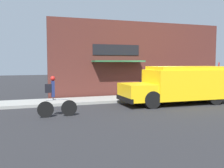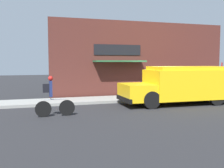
{
  "view_description": "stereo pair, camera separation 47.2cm",
  "coord_description": "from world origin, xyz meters",
  "px_view_note": "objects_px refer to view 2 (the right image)",
  "views": [
    {
      "loc": [
        -7.78,
        -13.59,
        2.29
      ],
      "look_at": [
        -2.98,
        -0.2,
        1.1
      ],
      "focal_mm": 42.0,
      "sensor_mm": 36.0,
      "label": 1
    },
    {
      "loc": [
        -7.34,
        -13.74,
        2.29
      ],
      "look_at": [
        -2.98,
        -0.2,
        1.1
      ],
      "focal_mm": 42.0,
      "sensor_mm": 36.0,
      "label": 2
    }
  ],
  "objects_px": {
    "stop_sign_post": "(221,73)",
    "trash_bin": "(146,88)",
    "school_bus": "(182,84)",
    "cyclist": "(52,98)"
  },
  "relations": [
    {
      "from": "school_bus",
      "to": "trash_bin",
      "type": "bearing_deg",
      "value": 109.08
    },
    {
      "from": "cyclist",
      "to": "stop_sign_post",
      "type": "height_order",
      "value": "stop_sign_post"
    },
    {
      "from": "cyclist",
      "to": "trash_bin",
      "type": "relative_size",
      "value": 1.85
    },
    {
      "from": "cyclist",
      "to": "stop_sign_post",
      "type": "bearing_deg",
      "value": 14.06
    },
    {
      "from": "school_bus",
      "to": "cyclist",
      "type": "height_order",
      "value": "school_bus"
    },
    {
      "from": "trash_bin",
      "to": "stop_sign_post",
      "type": "bearing_deg",
      "value": -12.03
    },
    {
      "from": "school_bus",
      "to": "cyclist",
      "type": "distance_m",
      "value": 7.15
    },
    {
      "from": "school_bus",
      "to": "trash_bin",
      "type": "distance_m",
      "value": 2.9
    },
    {
      "from": "school_bus",
      "to": "stop_sign_post",
      "type": "height_order",
      "value": "stop_sign_post"
    },
    {
      "from": "stop_sign_post",
      "to": "trash_bin",
      "type": "xyz_separation_m",
      "value": [
        -4.93,
        1.05,
        -0.99
      ]
    }
  ]
}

